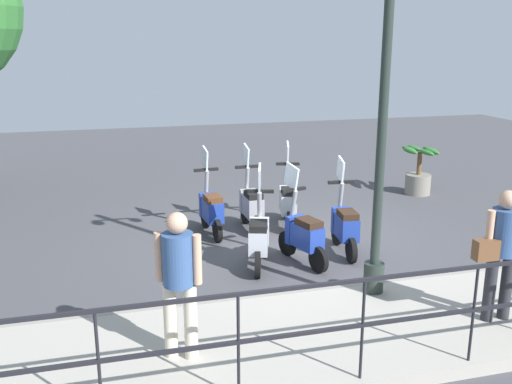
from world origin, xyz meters
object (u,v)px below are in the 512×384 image
scooter_far_2 (211,209)px  scooter_near_2 (259,237)px  scooter_far_1 (251,205)px  pedestrian_distant (179,275)px  lamp_post_near (381,143)px  potted_palm (418,175)px  scooter_near_0 (345,225)px  scooter_near_1 (303,234)px  scooter_far_0 (288,201)px  pedestrian_with_bag (502,246)px

scooter_far_2 → scooter_near_2: bearing=-170.1°
scooter_far_1 → pedestrian_distant: bearing=154.9°
lamp_post_near → potted_palm: lamp_post_near is taller
scooter_near_0 → scooter_near_1: 0.83m
scooter_far_1 → scooter_far_2: bearing=92.5°
scooter_far_2 → scooter_far_1: bearing=-90.7°
scooter_far_0 → scooter_far_1: same height
potted_palm → scooter_near_2: 5.57m
pedestrian_distant → scooter_far_1: (4.20, -1.85, -0.60)m
potted_palm → scooter_near_2: scooter_near_2 is taller
scooter_near_1 → scooter_far_1: (1.76, 0.37, 0.00)m
lamp_post_near → scooter_far_2: (3.20, 1.58, -1.67)m
scooter_near_2 → scooter_far_1: same height
pedestrian_with_bag → scooter_far_2: (4.29, 2.62, -0.60)m
scooter_near_1 → scooter_far_2: same height
pedestrian_with_bag → scooter_far_1: size_ratio=1.03×
pedestrian_distant → scooter_near_0: pedestrian_distant is taller
scooter_near_2 → scooter_near_1: bearing=-76.4°
scooter_far_2 → scooter_near_1: bearing=-151.2°
scooter_near_0 → scooter_far_0: bearing=22.8°
pedestrian_distant → scooter_far_1: size_ratio=1.03×
pedestrian_with_bag → scooter_near_0: pedestrian_with_bag is taller
lamp_post_near → scooter_far_2: bearing=26.2°
pedestrian_with_bag → potted_palm: 6.31m
lamp_post_near → pedestrian_distant: size_ratio=2.83×
scooter_far_1 → scooter_far_0: bearing=-87.2°
potted_palm → scooter_near_1: 5.05m
scooter_near_0 → scooter_far_2: (1.46, 1.92, 0.00)m
scooter_far_0 → scooter_far_1: (-0.05, 0.72, 0.00)m
scooter_near_0 → scooter_far_2: 2.41m
pedestrian_distant → scooter_near_0: bearing=157.3°
scooter_near_0 → scooter_far_2: size_ratio=1.00×
pedestrian_distant → pedestrian_with_bag: bearing=113.5°
lamp_post_near → pedestrian_with_bag: bearing=-136.1°
lamp_post_near → scooter_near_0: 2.43m
scooter_near_2 → scooter_far_2: 1.71m
scooter_far_0 → scooter_far_1: 0.72m
potted_palm → scooter_near_1: bearing=129.7°
scooter_near_2 → lamp_post_near: bearing=-125.9°
lamp_post_near → scooter_far_2: lamp_post_near is taller
pedestrian_with_bag → scooter_near_1: bearing=31.8°
pedestrian_distant → scooter_near_1: (2.44, -2.22, -0.60)m
pedestrian_with_bag → potted_palm: bearing=-20.7°
lamp_post_near → potted_palm: bearing=-36.0°
scooter_far_0 → scooter_near_2: bearing=164.1°
scooter_far_0 → scooter_near_1: bearing=-176.3°
pedestrian_distant → potted_palm: pedestrian_distant is taller
lamp_post_near → scooter_near_1: lamp_post_near is taller
potted_palm → scooter_near_2: (-3.18, 4.58, 0.04)m
potted_palm → scooter_far_2: size_ratio=0.69×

